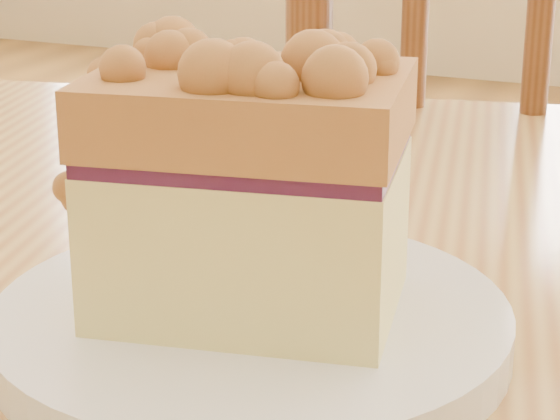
% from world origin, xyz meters
% --- Properties ---
extents(cafe_chair_main, '(0.49, 0.49, 0.95)m').
position_xyz_m(cafe_chair_main, '(0.10, 0.67, 0.48)').
color(cafe_chair_main, brown).
rests_on(cafe_chair_main, ground).
extents(plate, '(0.21, 0.21, 0.02)m').
position_xyz_m(plate, '(0.09, 0.08, 0.76)').
color(plate, white).
rests_on(plate, cafe_table_main).
extents(cake_slice, '(0.14, 0.11, 0.11)m').
position_xyz_m(cake_slice, '(0.09, 0.08, 0.82)').
color(cake_slice, '#FCF08E').
rests_on(cake_slice, plate).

